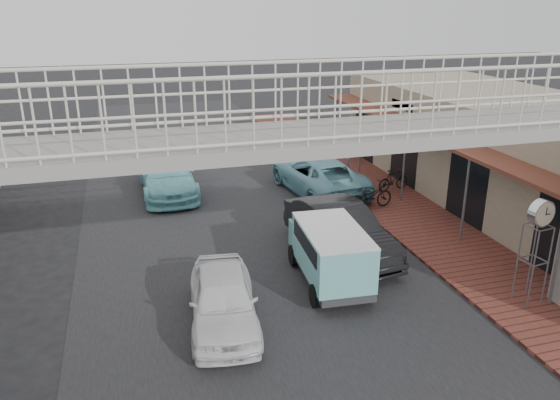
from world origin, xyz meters
TOP-DOWN VIEW (x-y plane):
  - ground at (0.00, 0.00)m, footprint 120.00×120.00m
  - road_strip at (0.00, 0.00)m, footprint 10.00×60.00m
  - sidewalk at (6.50, 3.00)m, footprint 3.00×40.00m
  - shophouse_row at (10.97, 4.00)m, footprint 7.20×18.00m
  - footbridge at (0.00, -4.00)m, footprint 16.40×2.40m
  - white_hatchback at (-1.33, -1.51)m, footprint 2.06×4.11m
  - dark_sedan at (2.84, 1.35)m, footprint 2.31×4.99m
  - angkot_curb at (4.19, 7.02)m, footprint 3.05×5.56m
  - angkot_far at (-1.74, 8.72)m, footprint 2.18×5.21m
  - angkot_van at (1.86, -0.32)m, footprint 1.82×3.60m
  - motorcycle_near at (5.30, 4.45)m, footprint 1.99×0.99m
  - motorcycle_far at (7.12, 6.14)m, footprint 1.53×0.73m
  - street_clock at (6.37, -2.78)m, footprint 0.70×0.60m
  - arrow_sign at (5.83, 6.67)m, footprint 1.65×1.12m

SIDE VIEW (x-z plane):
  - ground at x=0.00m, z-range 0.00..0.00m
  - road_strip at x=0.00m, z-range 0.00..0.01m
  - sidewalk at x=6.50m, z-range 0.00..0.10m
  - motorcycle_far at x=7.12m, z-range 0.10..0.99m
  - motorcycle_near at x=5.30m, z-range 0.10..1.10m
  - white_hatchback at x=-1.33m, z-range 0.00..1.34m
  - angkot_curb at x=4.19m, z-range 0.00..1.48m
  - angkot_far at x=-1.74m, z-range 0.00..1.50m
  - dark_sedan at x=2.84m, z-range 0.00..1.58m
  - angkot_van at x=1.86m, z-range 0.23..1.95m
  - shophouse_row at x=10.97m, z-range 0.01..4.01m
  - arrow_sign at x=5.83m, z-range 0.94..3.69m
  - street_clock at x=6.37m, z-range 1.02..3.80m
  - footbridge at x=0.00m, z-range 0.01..6.35m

